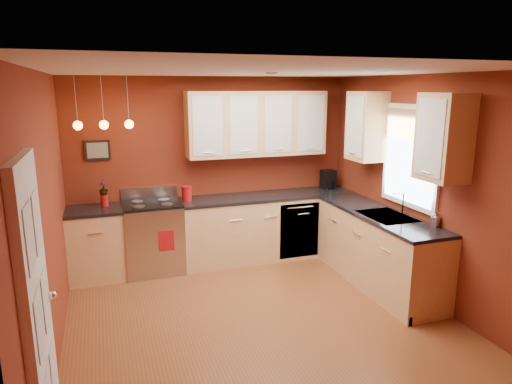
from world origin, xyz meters
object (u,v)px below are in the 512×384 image
object	(u,v)px
red_canister	(187,194)
gas_range	(154,237)
coffee_maker	(328,180)
sink	(387,218)
soap_pump	(436,219)

from	to	relation	value
red_canister	gas_range	bearing A→B (deg)	179.64
gas_range	red_canister	size ratio (longest dim) A/B	5.29
gas_range	coffee_maker	world-z (taller)	coffee_maker
coffee_maker	sink	bearing A→B (deg)	-100.48
coffee_maker	soap_pump	bearing A→B (deg)	-93.66
red_canister	soap_pump	bearing A→B (deg)	-40.53
coffee_maker	soap_pump	size ratio (longest dim) A/B	1.65
red_canister	soap_pump	size ratio (longest dim) A/B	1.20
coffee_maker	soap_pump	distance (m)	2.15
gas_range	sink	bearing A→B (deg)	-29.78
red_canister	soap_pump	xyz separation A→B (m)	(2.39, -2.05, -0.02)
gas_range	soap_pump	distance (m)	3.57
gas_range	soap_pump	xyz separation A→B (m)	(2.86, -2.05, 0.55)
sink	coffee_maker	size ratio (longest dim) A/B	2.43
red_canister	soap_pump	world-z (taller)	red_canister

